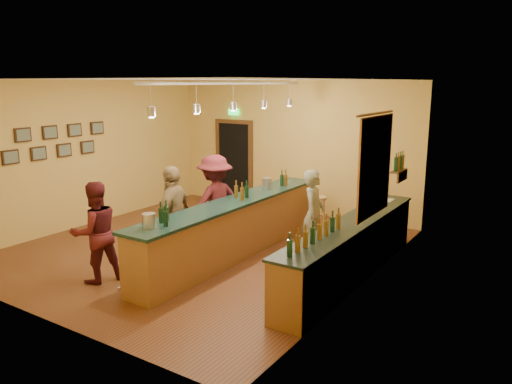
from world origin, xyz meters
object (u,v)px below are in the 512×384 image
Objects in this scene: back_counter at (351,249)px; tasting_bar at (234,224)px; bar_stool at (318,203)px; bartender at (314,214)px; customer_b at (174,217)px; customer_c at (215,202)px; customer_a at (95,232)px.

back_counter is 0.89× the size of tasting_bar.
tasting_bar is 2.29m from bar_stool.
back_counter is at bearing -134.47° from bartender.
customer_c is (0.00, 1.16, 0.02)m from customer_b.
bartender is at bearing 124.01° from customer_c.
customer_b reaches higher than bartender.
customer_a reaches higher than bartender.
customer_c reaches higher than customer_a.
customer_a is (-2.40, -2.92, 0.01)m from bartender.
customer_b is at bearing -110.08° from bar_stool.
customer_c is (-2.76, -0.04, 0.43)m from back_counter.
customer_b is (-1.80, -1.74, 0.08)m from bartender.
customer_a reaches higher than back_counter.
bar_stool is (1.77, 4.40, -0.19)m from customer_a.
tasting_bar is at bearing 91.57° from customer_c.
customer_b is at bearing 16.26° from customer_c.
customer_b is (0.60, 1.18, 0.07)m from customer_a.
bartender is (1.25, 0.72, 0.21)m from tasting_bar.
customer_a is at bearing -144.67° from back_counter.
bar_stool is (-1.58, 2.02, 0.15)m from back_counter.
back_counter reaches higher than bar_stool.
customer_c reaches higher than customer_b.
customer_a is 2.12× the size of bar_stool.
customer_b is at bearing -156.55° from back_counter.
bar_stool is at bearing 7.96° from bartender.
back_counter is 2.49× the size of customer_c.
customer_c is at bearing -119.74° from bar_stool.
customer_c is at bearing -174.49° from customer_a.
customer_a is 0.90× the size of customer_c.
customer_a is at bearing 1.92° from customer_c.
bartender is 0.99× the size of customer_a.
tasting_bar reaches higher than bar_stool.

